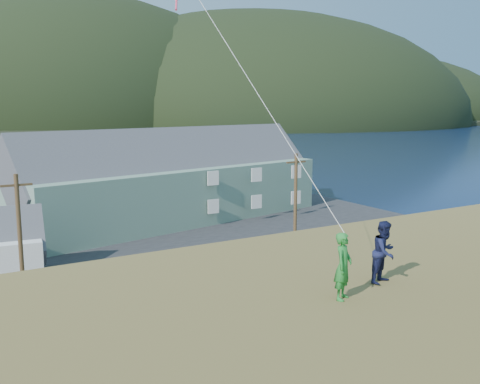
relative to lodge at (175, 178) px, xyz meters
name	(u,v)px	position (x,y,z in m)	size (l,w,h in m)	color
ground	(114,317)	(-13.34, -21.80, -4.48)	(900.00, 900.00, 0.00)	#0A1638
grass_strip	(126,329)	(-13.34, -23.80, -4.43)	(110.00, 8.00, 0.10)	#4C3D19
waterfront_lot	(52,248)	(-13.34, -4.80, -4.42)	(72.00, 36.00, 0.12)	#28282B
far_hills	(19,124)	(22.25, 257.58, -2.48)	(760.00, 265.00, 143.00)	black
lodge	(175,178)	(0.00, 0.00, 0.00)	(34.28, 15.81, 11.64)	gray
utility_poles	(39,245)	(-16.89, -20.30, -0.11)	(33.30, 0.24, 8.81)	#47331E
kite_flyer_green	(343,266)	(-13.24, -40.74, 3.56)	(0.61, 0.40, 1.68)	#217C2D
kite_flyer_navy	(384,252)	(-11.44, -40.34, 3.56)	(0.82, 0.64, 1.69)	#161A3D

